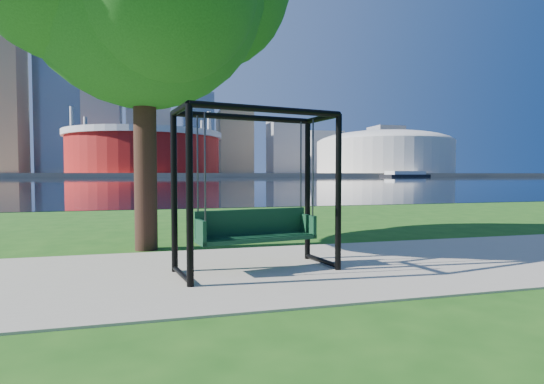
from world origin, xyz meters
name	(u,v)px	position (x,y,z in m)	size (l,w,h in m)	color
ground	(283,263)	(0.00, 0.00, 0.00)	(900.00, 900.00, 0.00)	#1E5114
path	(292,268)	(0.00, -0.50, 0.01)	(120.00, 4.00, 0.03)	#9E937F
river	(169,180)	(0.00, 102.00, 0.01)	(900.00, 180.00, 0.02)	black
far_bank	(163,175)	(0.00, 306.00, 1.00)	(900.00, 228.00, 2.00)	#937F60
stadium	(145,151)	(-10.00, 235.00, 14.23)	(83.00, 83.00, 32.00)	maroon
arena	(384,151)	(135.00, 235.00, 15.87)	(84.00, 84.00, 26.56)	beige
skyline	(157,128)	(-4.27, 319.39, 35.89)	(392.00, 66.00, 96.50)	gray
swing	(256,195)	(-0.61, -0.54, 1.22)	(2.62, 1.49, 2.53)	black
barge	(406,174)	(120.72, 187.35, 1.38)	(31.35, 17.20, 3.03)	black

